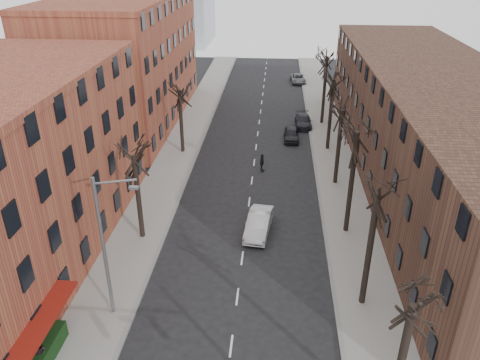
# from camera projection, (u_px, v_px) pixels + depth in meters

# --- Properties ---
(sidewalk_left) EXTENTS (4.00, 90.00, 0.15)m
(sidewalk_left) POSITION_uv_depth(u_px,v_px,m) (181.00, 148.00, 50.03)
(sidewalk_left) COLOR gray
(sidewalk_left) RESTS_ON ground
(sidewalk_right) EXTENTS (4.00, 90.00, 0.15)m
(sidewalk_right) POSITION_uv_depth(u_px,v_px,m) (332.00, 153.00, 48.90)
(sidewalk_right) COLOR gray
(sidewalk_right) RESTS_ON ground
(building_left_far) EXTENTS (12.00, 28.00, 14.00)m
(building_left_far) POSITION_uv_depth(u_px,v_px,m) (126.00, 62.00, 55.47)
(building_left_far) COLOR brown
(building_left_far) RESTS_ON ground
(building_right) EXTENTS (12.00, 50.00, 10.00)m
(building_right) POSITION_uv_depth(u_px,v_px,m) (433.00, 127.00, 41.66)
(building_right) COLOR #4C3123
(building_right) RESTS_ON ground
(tree_right_b) EXTENTS (5.20, 5.20, 10.80)m
(tree_right_b) POSITION_uv_depth(u_px,v_px,m) (361.00, 303.00, 28.51)
(tree_right_b) COLOR black
(tree_right_b) RESTS_ON ground
(tree_right_c) EXTENTS (5.20, 5.20, 11.60)m
(tree_right_c) POSITION_uv_depth(u_px,v_px,m) (345.00, 231.00, 35.62)
(tree_right_c) COLOR black
(tree_right_c) RESTS_ON ground
(tree_right_d) EXTENTS (5.20, 5.20, 10.00)m
(tree_right_d) POSITION_uv_depth(u_px,v_px,m) (335.00, 184.00, 42.74)
(tree_right_d) COLOR black
(tree_right_d) RESTS_ON ground
(tree_right_e) EXTENTS (5.20, 5.20, 10.80)m
(tree_right_e) POSITION_uv_depth(u_px,v_px,m) (327.00, 149.00, 49.85)
(tree_right_e) COLOR black
(tree_right_e) RESTS_ON ground
(tree_right_f) EXTENTS (5.20, 5.20, 11.60)m
(tree_right_f) POSITION_uv_depth(u_px,v_px,m) (321.00, 124.00, 56.96)
(tree_right_f) COLOR black
(tree_right_f) RESTS_ON ground
(tree_left_a) EXTENTS (5.20, 5.20, 9.50)m
(tree_left_a) POSITION_uv_depth(u_px,v_px,m) (143.00, 237.00, 34.92)
(tree_left_a) COLOR black
(tree_left_a) RESTS_ON ground
(tree_left_b) EXTENTS (5.20, 5.20, 9.50)m
(tree_left_b) POSITION_uv_depth(u_px,v_px,m) (183.00, 152.00, 49.15)
(tree_left_b) COLOR black
(tree_left_b) RESTS_ON ground
(streetlight) EXTENTS (2.45, 0.22, 9.03)m
(streetlight) POSITION_uv_depth(u_px,v_px,m) (106.00, 243.00, 25.50)
(streetlight) COLOR slate
(streetlight) RESTS_ON ground
(silver_sedan) EXTENTS (2.17, 4.86, 1.55)m
(silver_sedan) POSITION_uv_depth(u_px,v_px,m) (259.00, 223.00, 35.18)
(silver_sedan) COLOR silver
(silver_sedan) RESTS_ON ground
(parked_car_near) EXTENTS (1.66, 4.04, 1.37)m
(parked_car_near) POSITION_uv_depth(u_px,v_px,m) (291.00, 134.00, 51.94)
(parked_car_near) COLOR black
(parked_car_near) RESTS_ON ground
(parked_car_mid) EXTENTS (2.00, 4.60, 1.32)m
(parked_car_mid) POSITION_uv_depth(u_px,v_px,m) (303.00, 121.00, 55.88)
(parked_car_mid) COLOR black
(parked_car_mid) RESTS_ON ground
(parked_car_far) EXTENTS (2.50, 4.76, 1.28)m
(parked_car_far) POSITION_uv_depth(u_px,v_px,m) (298.00, 79.00, 73.49)
(parked_car_far) COLOR slate
(parked_car_far) RESTS_ON ground
(pedestrian_b) EXTENTS (0.92, 0.74, 1.78)m
(pedestrian_b) POSITION_uv_depth(u_px,v_px,m) (39.00, 352.00, 23.74)
(pedestrian_b) COLOR black
(pedestrian_b) RESTS_ON sidewalk_left
(pedestrian_crossing) EXTENTS (0.59, 1.10, 1.79)m
(pedestrian_crossing) POSITION_uv_depth(u_px,v_px,m) (262.00, 163.00, 44.65)
(pedestrian_crossing) COLOR black
(pedestrian_crossing) RESTS_ON ground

